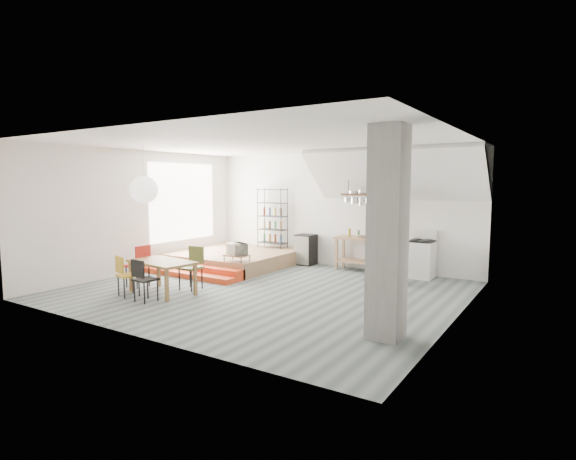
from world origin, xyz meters
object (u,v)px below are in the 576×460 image
Objects in this scene: rolling_cart at (387,258)px; mini_fridge at (306,249)px; stove at (421,259)px; dining_table at (162,264)px.

mini_fridge is (-2.80, 1.02, -0.15)m from rolling_cart.
rolling_cart is (-0.54, -0.98, 0.10)m from stove.
dining_table is at bearing -100.69° from mini_fridge.
stove reaches higher than mini_fridge.
mini_fridge is (-3.34, 0.04, -0.04)m from stove.
mini_fridge is at bearing 87.25° from dining_table.
rolling_cart is 1.13× the size of mini_fridge.
rolling_cart reaches higher than mini_fridge.
stove is at bearing 71.19° from rolling_cart.
stove reaches higher than dining_table.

